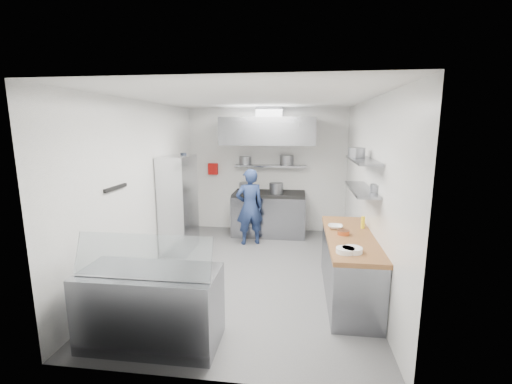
# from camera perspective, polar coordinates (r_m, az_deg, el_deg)

# --- Properties ---
(floor) EXTENTS (5.00, 5.00, 0.00)m
(floor) POSITION_cam_1_polar(r_m,az_deg,el_deg) (5.85, -0.78, -13.23)
(floor) COLOR #49494B
(floor) RESTS_ON ground
(ceiling) EXTENTS (5.00, 5.00, 0.00)m
(ceiling) POSITION_cam_1_polar(r_m,az_deg,el_deg) (5.36, -0.86, 15.26)
(ceiling) COLOR silver
(ceiling) RESTS_ON wall_back
(wall_back) EXTENTS (3.60, 2.80, 0.02)m
(wall_back) POSITION_cam_1_polar(r_m,az_deg,el_deg) (7.89, 1.78, 3.63)
(wall_back) COLOR white
(wall_back) RESTS_ON floor
(wall_front) EXTENTS (3.60, 2.80, 0.02)m
(wall_front) POSITION_cam_1_polar(r_m,az_deg,el_deg) (3.06, -7.59, -8.05)
(wall_front) COLOR white
(wall_front) RESTS_ON floor
(wall_left) EXTENTS (2.80, 5.00, 0.02)m
(wall_left) POSITION_cam_1_polar(r_m,az_deg,el_deg) (5.96, -18.21, 0.76)
(wall_left) COLOR white
(wall_left) RESTS_ON floor
(wall_right) EXTENTS (2.80, 5.00, 0.02)m
(wall_right) POSITION_cam_1_polar(r_m,az_deg,el_deg) (5.48, 18.16, -0.08)
(wall_right) COLOR white
(wall_right) RESTS_ON floor
(gas_range) EXTENTS (1.60, 0.80, 0.90)m
(gas_range) POSITION_cam_1_polar(r_m,az_deg,el_deg) (7.67, 2.19, -3.81)
(gas_range) COLOR gray
(gas_range) RESTS_ON floor
(cooktop) EXTENTS (1.57, 0.78, 0.06)m
(cooktop) POSITION_cam_1_polar(r_m,az_deg,el_deg) (7.56, 2.22, -0.29)
(cooktop) COLOR black
(cooktop) RESTS_ON gas_range
(stock_pot_left) EXTENTS (0.31, 0.31, 0.20)m
(stock_pot_left) POSITION_cam_1_polar(r_m,az_deg,el_deg) (7.65, -1.68, 0.83)
(stock_pot_left) COLOR slate
(stock_pot_left) RESTS_ON cooktop
(stock_pot_mid) EXTENTS (0.30, 0.30, 0.24)m
(stock_pot_mid) POSITION_cam_1_polar(r_m,az_deg,el_deg) (7.38, 3.39, 0.61)
(stock_pot_mid) COLOR slate
(stock_pot_mid) RESTS_ON cooktop
(over_range_shelf) EXTENTS (1.60, 0.30, 0.04)m
(over_range_shelf) POSITION_cam_1_polar(r_m,az_deg,el_deg) (7.71, 2.41, 4.36)
(over_range_shelf) COLOR gray
(over_range_shelf) RESTS_ON wall_back
(shelf_pot_a) EXTENTS (0.28, 0.28, 0.18)m
(shelf_pot_a) POSITION_cam_1_polar(r_m,az_deg,el_deg) (7.90, -1.79, 5.32)
(shelf_pot_a) COLOR slate
(shelf_pot_a) RESTS_ON over_range_shelf
(shelf_pot_b) EXTENTS (0.31, 0.31, 0.22)m
(shelf_pot_b) POSITION_cam_1_polar(r_m,az_deg,el_deg) (7.75, 5.14, 5.32)
(shelf_pot_b) COLOR slate
(shelf_pot_b) RESTS_ON over_range_shelf
(extractor_hood) EXTENTS (1.90, 1.15, 0.55)m
(extractor_hood) POSITION_cam_1_polar(r_m,az_deg,el_deg) (7.25, 2.17, 10.13)
(extractor_hood) COLOR gray
(extractor_hood) RESTS_ON wall_back
(hood_duct) EXTENTS (0.55, 0.55, 0.24)m
(hood_duct) POSITION_cam_1_polar(r_m,az_deg,el_deg) (7.48, 2.35, 13.07)
(hood_duct) COLOR slate
(hood_duct) RESTS_ON extractor_hood
(red_firebox) EXTENTS (0.22, 0.10, 0.26)m
(red_firebox) POSITION_cam_1_polar(r_m,az_deg,el_deg) (8.05, -7.17, 3.84)
(red_firebox) COLOR #AD0F0D
(red_firebox) RESTS_ON wall_back
(chef) EXTENTS (0.67, 0.56, 1.56)m
(chef) POSITION_cam_1_polar(r_m,az_deg,el_deg) (6.97, -1.07, -2.49)
(chef) COLOR navy
(chef) RESTS_ON floor
(wire_rack) EXTENTS (0.50, 0.90, 1.85)m
(wire_rack) POSITION_cam_1_polar(r_m,az_deg,el_deg) (6.72, -12.76, -2.00)
(wire_rack) COLOR silver
(wire_rack) RESTS_ON floor
(rack_bin_a) EXTENTS (0.17, 0.21, 0.19)m
(rack_bin_a) POSITION_cam_1_polar(r_m,az_deg,el_deg) (6.88, -12.31, -2.75)
(rack_bin_a) COLOR white
(rack_bin_a) RESTS_ON wire_rack
(rack_bin_b) EXTENTS (0.15, 0.20, 0.18)m
(rack_bin_b) POSITION_cam_1_polar(r_m,az_deg,el_deg) (7.16, -11.39, 1.88)
(rack_bin_b) COLOR yellow
(rack_bin_b) RESTS_ON wire_rack
(rack_jar) EXTENTS (0.12, 0.12, 0.18)m
(rack_jar) POSITION_cam_1_polar(r_m,az_deg,el_deg) (6.79, -11.98, 5.64)
(rack_jar) COLOR black
(rack_jar) RESTS_ON wire_rack
(knife_strip) EXTENTS (0.04, 0.55, 0.05)m
(knife_strip) POSITION_cam_1_polar(r_m,az_deg,el_deg) (5.14, -22.34, 0.66)
(knife_strip) COLOR black
(knife_strip) RESTS_ON wall_left
(prep_counter_base) EXTENTS (0.62, 2.00, 0.84)m
(prep_counter_base) POSITION_cam_1_polar(r_m,az_deg,el_deg) (5.13, 15.16, -12.07)
(prep_counter_base) COLOR gray
(prep_counter_base) RESTS_ON floor
(prep_counter_top) EXTENTS (0.65, 2.04, 0.06)m
(prep_counter_top) POSITION_cam_1_polar(r_m,az_deg,el_deg) (4.98, 15.42, -7.29)
(prep_counter_top) COLOR #9A6136
(prep_counter_top) RESTS_ON prep_counter_base
(plate_stack_a) EXTENTS (0.22, 0.22, 0.06)m
(plate_stack_a) POSITION_cam_1_polar(r_m,az_deg,el_deg) (4.28, 14.67, -9.40)
(plate_stack_a) COLOR white
(plate_stack_a) RESTS_ON prep_counter_top
(plate_stack_b) EXTENTS (0.24, 0.24, 0.06)m
(plate_stack_b) POSITION_cam_1_polar(r_m,az_deg,el_deg) (4.32, 15.74, -9.26)
(plate_stack_b) COLOR white
(plate_stack_b) RESTS_ON prep_counter_top
(copper_pan) EXTENTS (0.17, 0.17, 0.06)m
(copper_pan) POSITION_cam_1_polar(r_m,az_deg,el_deg) (4.96, 14.36, -6.57)
(copper_pan) COLOR #CA6A39
(copper_pan) RESTS_ON prep_counter_top
(squeeze_bottle) EXTENTS (0.06, 0.06, 0.18)m
(squeeze_bottle) POSITION_cam_1_polar(r_m,az_deg,el_deg) (5.33, 17.39, -4.85)
(squeeze_bottle) COLOR yellow
(squeeze_bottle) RESTS_ON prep_counter_top
(mixing_bowl) EXTENTS (0.23, 0.23, 0.05)m
(mixing_bowl) POSITION_cam_1_polar(r_m,az_deg,el_deg) (5.22, 13.07, -5.67)
(mixing_bowl) COLOR white
(mixing_bowl) RESTS_ON prep_counter_top
(wall_shelf_lower) EXTENTS (0.30, 1.30, 0.04)m
(wall_shelf_lower) POSITION_cam_1_polar(r_m,az_deg,el_deg) (5.14, 17.08, 0.43)
(wall_shelf_lower) COLOR gray
(wall_shelf_lower) RESTS_ON wall_right
(wall_shelf_upper) EXTENTS (0.30, 1.30, 0.04)m
(wall_shelf_upper) POSITION_cam_1_polar(r_m,az_deg,el_deg) (5.09, 17.34, 5.09)
(wall_shelf_upper) COLOR gray
(wall_shelf_upper) RESTS_ON wall_right
(shelf_pot_c) EXTENTS (0.20, 0.20, 0.10)m
(shelf_pot_c) POSITION_cam_1_polar(r_m,az_deg,el_deg) (4.90, 19.61, 0.62)
(shelf_pot_c) COLOR slate
(shelf_pot_c) RESTS_ON wall_shelf_lower
(shelf_pot_d) EXTENTS (0.25, 0.25, 0.14)m
(shelf_pot_d) POSITION_cam_1_polar(r_m,az_deg,el_deg) (5.33, 16.42, 6.35)
(shelf_pot_d) COLOR slate
(shelf_pot_d) RESTS_ON wall_shelf_upper
(display_case) EXTENTS (1.50, 0.70, 0.85)m
(display_case) POSITION_cam_1_polar(r_m,az_deg,el_deg) (4.15, -17.07, -17.87)
(display_case) COLOR gray
(display_case) RESTS_ON floor
(display_glass) EXTENTS (1.47, 0.19, 0.42)m
(display_glass) POSITION_cam_1_polar(r_m,az_deg,el_deg) (3.78, -18.37, -10.07)
(display_glass) COLOR silver
(display_glass) RESTS_ON display_case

